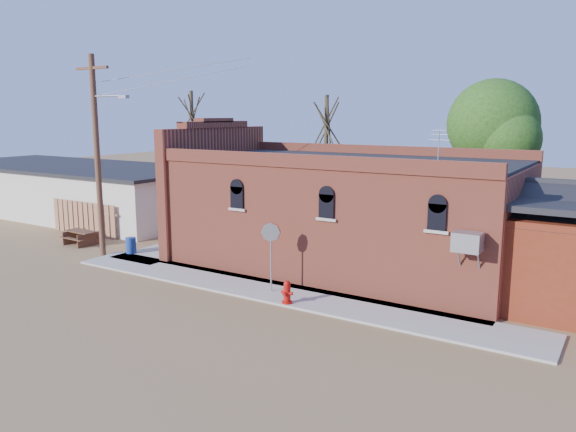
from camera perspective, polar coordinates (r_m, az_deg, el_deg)
The scene contains 14 objects.
ground at distance 20.81m, azimuth -6.15°, elevation -7.76°, with size 120.00×120.00×0.00m, color olive.
sidewalk_south at distance 20.65m, azimuth -1.29°, elevation -7.73°, with size 19.00×2.20×0.08m, color #9E9991.
sidewalk_west at distance 29.14m, azimuth -8.57°, elevation -2.47°, with size 2.60×10.00×0.08m, color #9E9991.
brick_bar at distance 23.88m, azimuth 5.07°, elevation 0.40°, with size 16.40×7.97×6.30m.
storage_building at distance 39.45m, azimuth -20.84°, elevation 2.60°, with size 20.40×8.40×3.17m.
wood_fence at distance 32.16m, azimuth -20.03°, elevation -0.22°, with size 5.20×0.10×1.80m, color #8B5C3E, non-canonical shape.
utility_pole at distance 26.46m, azimuth -18.76°, elevation 6.17°, with size 3.12×0.26×9.00m.
tree_bare_near at distance 32.34m, azimuth 3.93°, elevation 9.46°, with size 2.80×2.80×7.65m.
tree_bare_far at distance 39.52m, azimuth -9.75°, elevation 10.07°, with size 2.80×2.80×8.16m.
tree_leafy at distance 29.65m, azimuth 20.09°, elevation 8.74°, with size 4.40×4.40×8.15m.
fire_hydrant at distance 19.24m, azimuth -0.10°, elevation -7.74°, with size 0.46×0.44×0.80m.
stop_sign at distance 20.13m, azimuth -1.75°, elevation -2.32°, with size 0.62×0.40×2.54m.
trash_barrel at distance 27.00m, azimuth -15.67°, elevation -2.88°, with size 0.48×0.48×0.73m, color navy.
picnic_table at distance 29.86m, azimuth -20.25°, elevation -1.87°, with size 1.74×1.36×0.70m.
Camera 1 is at (12.35, -15.46, 6.44)m, focal length 35.00 mm.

